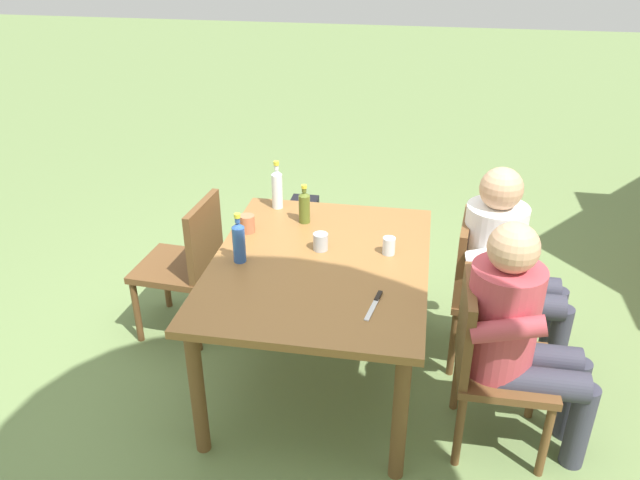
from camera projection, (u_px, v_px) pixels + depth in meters
ground_plane at (320, 376)px, 3.51m from camera, size 24.00×24.00×0.00m
dining_table at (320, 276)px, 3.21m from camera, size 1.40×1.09×0.74m
chair_far_left at (481, 285)px, 3.44m from camera, size 0.48×0.48×0.87m
chair_far_right at (488, 358)px, 2.88m from camera, size 0.44×0.44×0.87m
chair_near_left at (188, 260)px, 3.68m from camera, size 0.47×0.47×0.87m
person_in_white_shirt at (506, 261)px, 3.34m from camera, size 0.47×0.61×1.18m
person_in_plaid_shirt at (518, 331)px, 2.79m from camera, size 0.47×0.61×1.18m
bottle_olive at (304, 206)px, 3.51m from camera, size 0.06×0.06×0.23m
bottle_blue at (239, 241)px, 3.11m from camera, size 0.06×0.06×0.26m
bottle_clear at (277, 188)px, 3.68m from camera, size 0.06×0.06×0.29m
cup_terracotta at (247, 224)px, 3.43m from camera, size 0.08×0.08×0.10m
cup_glass at (389, 246)px, 3.21m from camera, size 0.06×0.06×0.09m
cup_steel at (321, 242)px, 3.25m from camera, size 0.08×0.08×0.09m
table_knife at (375, 303)px, 2.82m from camera, size 0.24×0.06×0.01m
backpack_by_near_side at (301, 230)px, 4.64m from camera, size 0.31×0.25×0.43m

